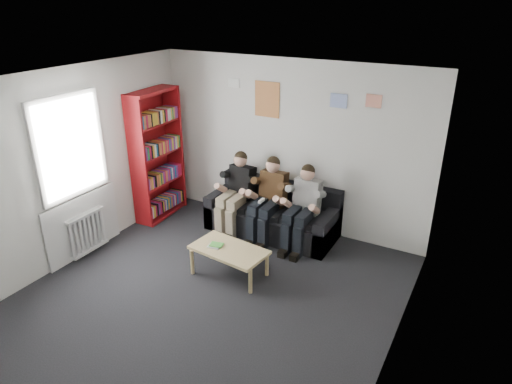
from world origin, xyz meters
TOP-DOWN VIEW (x-y plane):
  - room_shell at (0.00, 0.00)m, footprint 5.00×5.00m
  - sofa at (-0.08, 2.11)m, footprint 2.06×0.84m
  - bookshelf at (-2.06, 1.75)m, footprint 0.33×0.98m
  - coffee_table at (-0.04, 0.73)m, footprint 1.02×0.56m
  - game_cases at (-0.23, 0.69)m, footprint 0.19×0.15m
  - person_left at (-0.65, 1.92)m, footprint 0.40×0.85m
  - person_middle at (-0.08, 1.91)m, footprint 0.40×0.86m
  - person_right at (0.50, 1.92)m, footprint 0.39×0.84m
  - radiator at (-2.15, 0.20)m, footprint 0.10×0.64m
  - window at (-2.22, 0.20)m, footprint 0.05×1.30m
  - poster_large at (-0.40, 2.49)m, footprint 0.42×0.01m
  - poster_blue at (0.75, 2.49)m, footprint 0.25×0.01m
  - poster_pink at (1.25, 2.49)m, footprint 0.22×0.01m
  - poster_sign at (-1.00, 2.49)m, footprint 0.20×0.01m

SIDE VIEW (x-z plane):
  - sofa at x=-0.08m, z-range -0.11..0.68m
  - radiator at x=-2.15m, z-range 0.05..0.65m
  - coffee_table at x=-0.04m, z-range 0.15..0.56m
  - game_cases at x=-0.23m, z-range 0.41..0.43m
  - person_right at x=0.50m, z-range -0.01..1.26m
  - person_left at x=-0.65m, z-range -0.01..1.27m
  - person_middle at x=-0.08m, z-range -0.01..1.29m
  - window at x=-2.22m, z-range -0.15..2.21m
  - bookshelf at x=-2.06m, z-range 0.00..2.17m
  - room_shell at x=0.00m, z-range -1.15..3.85m
  - poster_large at x=-0.40m, z-range 1.77..2.32m
  - poster_blue at x=0.75m, z-range 2.05..2.25m
  - poster_pink at x=1.25m, z-range 2.11..2.29m
  - poster_sign at x=-1.00m, z-range 2.18..2.32m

